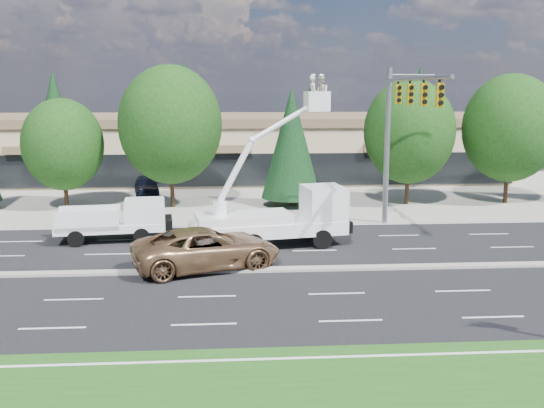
{
  "coord_description": "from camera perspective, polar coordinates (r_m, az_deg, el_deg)",
  "views": [
    {
      "loc": [
        1.01,
        -25.36,
        7.77
      ],
      "look_at": [
        2.9,
        3.0,
        2.4
      ],
      "focal_mm": 40.0,
      "sensor_mm": 36.0,
      "label": 1
    }
  ],
  "objects": [
    {
      "name": "tree_front_c",
      "position": [
        41.98,
        -19.08,
        5.31
      ],
      "size": [
        5.24,
        5.24,
        7.27
      ],
      "color": "#332114",
      "rests_on": "ground"
    },
    {
      "name": "minivan",
      "position": [
        26.88,
        -6.16,
        -4.17
      ],
      "size": [
        7.1,
        4.9,
        1.8
      ],
      "primitive_type": "imported",
      "rotation": [
        0.0,
        0.0,
        1.89
      ],
      "color": "#8F6745",
      "rests_on": "ground"
    },
    {
      "name": "tree_back_d",
      "position": [
        70.59,
        13.65,
        8.61
      ],
      "size": [
        5.26,
        5.26,
        10.36
      ],
      "color": "#332114",
      "rests_on": "ground"
    },
    {
      "name": "tree_back_c",
      "position": [
        68.02,
        3.83,
        8.3
      ],
      "size": [
        4.68,
        4.68,
        9.22
      ],
      "color": "#332114",
      "rests_on": "ground"
    },
    {
      "name": "tree_back_b",
      "position": [
        67.58,
        -8.16,
        8.91
      ],
      "size": [
        5.47,
        5.47,
        10.79
      ],
      "color": "#332114",
      "rests_on": "ground"
    },
    {
      "name": "tree_front_f",
      "position": [
        42.2,
        12.79,
        6.65
      ],
      "size": [
        6.14,
        6.14,
        8.52
      ],
      "color": "#332114",
      "rests_on": "ground"
    },
    {
      "name": "concrete_apron",
      "position": [
        46.03,
        -5.01,
        0.95
      ],
      "size": [
        140.0,
        22.0,
        0.01
      ],
      "primitive_type": "cube",
      "color": "gray",
      "rests_on": "ground"
    },
    {
      "name": "road_median",
      "position": [
        26.53,
        -5.86,
        -6.26
      ],
      "size": [
        120.0,
        0.55,
        0.12
      ],
      "primitive_type": "cube",
      "color": "gray",
      "rests_on": "ground"
    },
    {
      "name": "ground",
      "position": [
        26.55,
        -5.86,
        -6.38
      ],
      "size": [
        140.0,
        140.0,
        0.0
      ],
      "primitive_type": "plane",
      "color": "black",
      "rests_on": "ground"
    },
    {
      "name": "strip_mall",
      "position": [
        55.56,
        -4.86,
        5.56
      ],
      "size": [
        50.4,
        15.4,
        5.5
      ],
      "color": "tan",
      "rests_on": "ground"
    },
    {
      "name": "parked_car_east",
      "position": [
        47.19,
        2.76,
        2.21
      ],
      "size": [
        2.34,
        5.11,
        1.63
      ],
      "primitive_type": "imported",
      "rotation": [
        0.0,
        0.0,
        0.13
      ],
      "color": "black",
      "rests_on": "ground"
    },
    {
      "name": "tree_front_e",
      "position": [
        40.71,
        1.84,
        5.78
      ],
      "size": [
        4.05,
        4.05,
        7.99
      ],
      "color": "#332114",
      "rests_on": "ground"
    },
    {
      "name": "signal_mast",
      "position": [
        33.68,
        11.83,
        7.56
      ],
      "size": [
        2.76,
        10.16,
        9.0
      ],
      "color": "gray",
      "rests_on": "ground"
    },
    {
      "name": "tree_front_g",
      "position": [
        44.68,
        21.5,
        6.67
      ],
      "size": [
        6.4,
        6.4,
        8.89
      ],
      "color": "#332114",
      "rests_on": "ground"
    },
    {
      "name": "traffic_cone_b",
      "position": [
        29.67,
        -8.62,
        -3.93
      ],
      "size": [
        0.4,
        0.4,
        0.7
      ],
      "color": "#FF5B08",
      "rests_on": "ground"
    },
    {
      "name": "tree_front_d",
      "position": [
        40.62,
        -9.55,
        7.37
      ],
      "size": [
        6.79,
        6.79,
        9.42
      ],
      "color": "#332114",
      "rests_on": "ground"
    },
    {
      "name": "tree_back_a",
      "position": [
        70.04,
        -19.76,
        8.02
      ],
      "size": [
        4.97,
        4.97,
        9.79
      ],
      "color": "#332114",
      "rests_on": "ground"
    },
    {
      "name": "traffic_cone_c",
      "position": [
        30.22,
        -4.34,
        -3.57
      ],
      "size": [
        0.4,
        0.4,
        0.7
      ],
      "color": "#FF5B08",
      "rests_on": "ground"
    },
    {
      "name": "utility_pickup",
      "position": [
        32.58,
        -14.18,
        -1.85
      ],
      "size": [
        5.74,
        2.67,
        2.12
      ],
      "rotation": [
        0.0,
        0.0,
        0.12
      ],
      "color": "white",
      "rests_on": "ground"
    },
    {
      "name": "parked_car_west",
      "position": [
        46.38,
        -11.74,
        1.74
      ],
      "size": [
        2.47,
        4.52,
        1.46
      ],
      "primitive_type": "imported",
      "rotation": [
        0.0,
        0.0,
        0.18
      ],
      "color": "black",
      "rests_on": "ground"
    },
    {
      "name": "bucket_truck",
      "position": [
        30.39,
        1.02,
        -0.56
      ],
      "size": [
        8.04,
        3.64,
        8.54
      ],
      "rotation": [
        0.0,
        0.0,
        0.18
      ],
      "color": "white",
      "rests_on": "ground"
    }
  ]
}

